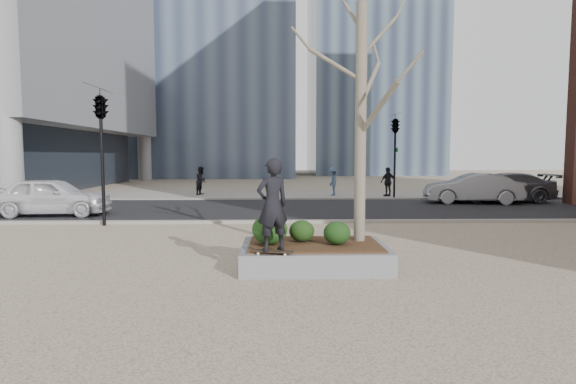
{
  "coord_description": "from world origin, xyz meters",
  "views": [
    {
      "loc": [
        0.23,
        -9.24,
        2.33
      ],
      "look_at": [
        0.5,
        2.0,
        1.4
      ],
      "focal_mm": 28.0,
      "sensor_mm": 36.0,
      "label": 1
    }
  ],
  "objects_px": {
    "planter": "(314,256)",
    "skateboard": "(272,253)",
    "skateboarder": "(272,205)",
    "police_car": "(52,196)"
  },
  "relations": [
    {
      "from": "planter",
      "to": "skateboard",
      "type": "bearing_deg",
      "value": -134.4
    },
    {
      "from": "skateboard",
      "to": "skateboarder",
      "type": "bearing_deg",
      "value": 116.51
    },
    {
      "from": "planter",
      "to": "police_car",
      "type": "distance_m",
      "value": 12.34
    },
    {
      "from": "planter",
      "to": "skateboard",
      "type": "distance_m",
      "value": 1.26
    },
    {
      "from": "skateboarder",
      "to": "planter",
      "type": "bearing_deg",
      "value": -161.59
    },
    {
      "from": "planter",
      "to": "police_car",
      "type": "height_order",
      "value": "police_car"
    },
    {
      "from": "planter",
      "to": "skateboard",
      "type": "height_order",
      "value": "skateboard"
    },
    {
      "from": "skateboarder",
      "to": "skateboard",
      "type": "bearing_deg",
      "value": 76.85
    },
    {
      "from": "skateboarder",
      "to": "police_car",
      "type": "relative_size",
      "value": 0.41
    },
    {
      "from": "skateboard",
      "to": "police_car",
      "type": "relative_size",
      "value": 0.18
    }
  ]
}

